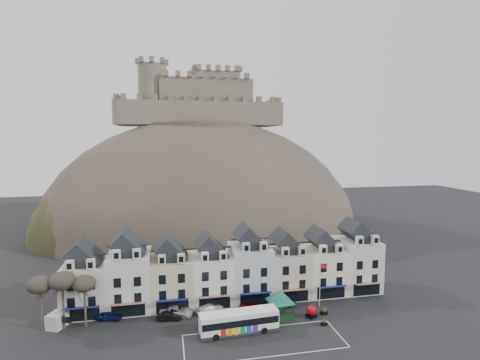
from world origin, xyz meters
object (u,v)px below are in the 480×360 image
object	(u,v)px
red_buoy	(312,311)
car_maroon	(249,307)
bus	(239,321)
car_black	(169,316)
bus_shelter	(280,296)
car_charcoal	(283,303)
car_navy	(108,315)
white_van	(62,317)
car_white	(210,308)
flagpole	(320,282)
car_silver	(177,311)

from	to	relation	value
red_buoy	car_maroon	bearing A→B (deg)	157.92
bus	car_black	size ratio (longest dim) A/B	3.13
bus_shelter	car_charcoal	xyz separation A→B (m)	(1.60, 3.58, -2.91)
red_buoy	car_charcoal	xyz separation A→B (m)	(-3.34, 4.25, -0.28)
bus	car_navy	xyz separation A→B (m)	(-19.08, 7.83, -1.07)
white_van	car_white	distance (m)	22.44
flagpole	car_maroon	size ratio (longest dim) A/B	1.60
car_white	car_charcoal	xyz separation A→B (m)	(12.07, -0.55, 0.05)
car_black	car_silver	xyz separation A→B (m)	(1.20, 1.31, 0.12)
bus	car_silver	size ratio (longest dim) A/B	2.23
bus	car_silver	xyz separation A→B (m)	(-8.68, 7.13, -1.05)
car_black	car_silver	world-z (taller)	car_silver
flagpole	car_maroon	distance (m)	12.63
flagpole	car_white	xyz separation A→B (m)	(-18.33, 1.33, -3.55)
flagpole	white_van	distance (m)	40.92
car_charcoal	bus_shelter	bearing A→B (deg)	149.05
red_buoy	flagpole	xyz separation A→B (m)	(2.92, 3.47, 3.22)
car_white	car_charcoal	world-z (taller)	car_charcoal
bus_shelter	car_black	bearing A→B (deg)	164.03
car_black	car_silver	distance (m)	1.78
car_white	bus	bearing A→B (deg)	-176.37
bus_shelter	car_silver	bearing A→B (deg)	158.81
red_buoy	car_black	size ratio (longest dim) A/B	0.53
flagpole	car_charcoal	xyz separation A→B (m)	(-6.26, 0.78, -3.50)
car_white	car_maroon	size ratio (longest dim) A/B	1.00
bus_shelter	car_black	size ratio (longest dim) A/B	1.98
white_van	car_silver	xyz separation A→B (m)	(17.07, -0.69, -0.37)
car_navy	car_charcoal	xyz separation A→B (m)	(27.82, -1.24, 0.02)
red_buoy	car_maroon	distance (m)	9.96
bus_shelter	car_navy	size ratio (longest dim) A/B	1.76
bus_shelter	flagpole	distance (m)	8.37
car_white	car_maroon	world-z (taller)	car_maroon
car_navy	car_black	world-z (taller)	car_navy
flagpole	white_van	size ratio (longest dim) A/B	1.41
car_white	car_black	bearing A→B (deg)	79.88
flagpole	car_black	bearing A→B (deg)	179.95
bus	white_van	distance (m)	26.93
car_navy	red_buoy	bearing A→B (deg)	-86.80
flagpole	car_maroon	xyz separation A→B (m)	(-12.15, 0.27, -3.44)
red_buoy	car_maroon	xyz separation A→B (m)	(-9.23, 3.74, -0.22)
car_maroon	red_buoy	bearing A→B (deg)	-133.38
flagpole	car_black	world-z (taller)	flagpole
car_charcoal	flagpole	bearing A→B (deg)	-103.94
bus	bus_shelter	world-z (taller)	bus_shelter
bus_shelter	car_white	world-z (taller)	bus_shelter
flagpole	car_black	xyz separation A→B (m)	(-24.88, 0.02, -3.62)
car_navy	car_silver	distance (m)	10.42
flagpole	bus	bearing A→B (deg)	-158.86
car_white	car_charcoal	distance (m)	12.08
white_van	car_charcoal	distance (m)	34.52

